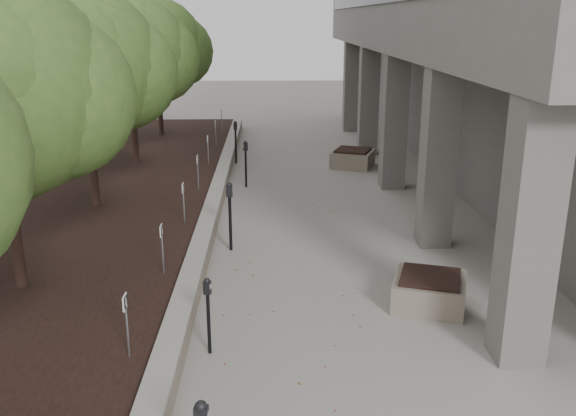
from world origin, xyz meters
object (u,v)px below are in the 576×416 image
object	(u,v)px
parking_meter_4	(246,164)
planter_front	(429,290)
crabapple_tree_2	(2,136)
parking_meter_3	(230,217)
crabapple_tree_4	(131,79)
crabapple_tree_5	(157,67)
parking_meter_2	(208,316)
crabapple_tree_3	(87,98)
planter_back	(353,158)
parking_meter_5	(236,142)

from	to	relation	value
parking_meter_4	planter_front	xyz separation A→B (m)	(3.61, -8.30, -0.43)
crabapple_tree_2	parking_meter_3	size ratio (longest dim) A/B	3.45
crabapple_tree_4	crabapple_tree_5	size ratio (longest dim) A/B	1.00
crabapple_tree_2	planter_front	bearing A→B (deg)	-1.41
crabapple_tree_4	parking_meter_2	xyz separation A→B (m)	(3.50, -11.74, -2.49)
crabapple_tree_3	parking_meter_2	world-z (taller)	crabapple_tree_3
crabapple_tree_4	planter_back	bearing A→B (deg)	5.75
crabapple_tree_4	parking_meter_5	bearing A→B (deg)	22.85
parking_meter_2	parking_meter_5	size ratio (longest dim) A/B	0.83
crabapple_tree_2	crabapple_tree_3	size ratio (longest dim) A/B	1.00
parking_meter_3	parking_meter_4	world-z (taller)	parking_meter_3
crabapple_tree_5	crabapple_tree_3	bearing A→B (deg)	-90.00
parking_meter_3	crabapple_tree_4	bearing A→B (deg)	120.53
parking_meter_2	parking_meter_4	xyz separation A→B (m)	(0.22, 9.87, 0.09)
parking_meter_2	planter_front	world-z (taller)	parking_meter_2
crabapple_tree_2	parking_meter_5	xyz separation A→B (m)	(3.25, 11.37, -2.35)
crabapple_tree_3	parking_meter_2	size ratio (longest dim) A/B	4.29
parking_meter_2	planter_front	xyz separation A→B (m)	(3.83, 1.56, -0.34)
crabapple_tree_5	crabapple_tree_4	bearing A→B (deg)	-90.00
parking_meter_4	planter_front	world-z (taller)	parking_meter_4
crabapple_tree_2	parking_meter_5	bearing A→B (deg)	74.05
parking_meter_3	planter_back	xyz separation A→B (m)	(3.78, 8.02, -0.48)
parking_meter_3	parking_meter_5	world-z (taller)	parking_meter_3
parking_meter_3	planter_back	size ratio (longest dim) A/B	1.18
parking_meter_2	parking_meter_5	xyz separation A→B (m)	(-0.25, 13.11, 0.13)
crabapple_tree_4	planter_back	size ratio (longest dim) A/B	4.07
crabapple_tree_4	parking_meter_5	world-z (taller)	crabapple_tree_4
crabapple_tree_3	parking_meter_5	distance (m)	7.53
crabapple_tree_2	parking_meter_5	size ratio (longest dim) A/B	3.55
parking_meter_3	parking_meter_4	size ratio (longest dim) A/B	1.09
crabapple_tree_4	parking_meter_3	xyz separation A→B (m)	(3.57, -7.28, -2.33)
planter_back	crabapple_tree_2	bearing A→B (deg)	-124.41
parking_meter_4	parking_meter_5	world-z (taller)	parking_meter_5
crabapple_tree_2	crabapple_tree_5	size ratio (longest dim) A/B	1.00
crabapple_tree_2	parking_meter_4	size ratio (longest dim) A/B	3.76
parking_meter_5	planter_front	distance (m)	12.26
parking_meter_4	planter_back	distance (m)	4.50
crabapple_tree_2	crabapple_tree_4	distance (m)	10.00
parking_meter_2	planter_front	distance (m)	4.15
crabapple_tree_3	planter_front	distance (m)	9.41
crabapple_tree_5	parking_meter_5	bearing A→B (deg)	-48.16
parking_meter_2	parking_meter_5	distance (m)	13.12
parking_meter_4	parking_meter_2	bearing A→B (deg)	-112.52
planter_back	parking_meter_5	bearing A→B (deg)	171.29
crabapple_tree_4	parking_meter_4	world-z (taller)	crabapple_tree_4
crabapple_tree_2	crabapple_tree_3	xyz separation A→B (m)	(0.00, 5.00, 0.00)
crabapple_tree_5	planter_front	world-z (taller)	crabapple_tree_5
crabapple_tree_4	planter_back	distance (m)	7.91
parking_meter_3	crabapple_tree_3	bearing A→B (deg)	151.86
crabapple_tree_4	crabapple_tree_5	bearing A→B (deg)	90.00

